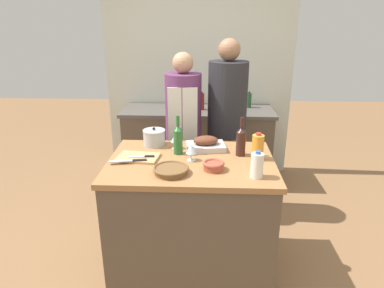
% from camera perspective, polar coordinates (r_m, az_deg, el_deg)
% --- Properties ---
extents(ground_plane, '(12.00, 12.00, 0.00)m').
position_cam_1_polar(ground_plane, '(2.97, -0.12, -19.43)').
color(ground_plane, '#8E6642').
extents(kitchen_island, '(1.20, 0.84, 0.92)m').
position_cam_1_polar(kitchen_island, '(2.69, -0.13, -11.81)').
color(kitchen_island, brown).
rests_on(kitchen_island, ground_plane).
extents(back_counter, '(1.76, 0.60, 0.90)m').
position_cam_1_polar(back_counter, '(4.14, 0.94, -0.19)').
color(back_counter, brown).
rests_on(back_counter, ground_plane).
extents(back_wall, '(2.26, 0.10, 2.55)m').
position_cam_1_polar(back_wall, '(4.27, 1.15, 11.91)').
color(back_wall, silver).
rests_on(back_wall, ground_plane).
extents(roasting_pan, '(0.32, 0.24, 0.11)m').
position_cam_1_polar(roasting_pan, '(2.67, 2.30, -0.06)').
color(roasting_pan, '#BCBCC1').
rests_on(roasting_pan, kitchen_island).
extents(wicker_basket, '(0.24, 0.24, 0.05)m').
position_cam_1_polar(wicker_basket, '(2.27, -3.53, -4.31)').
color(wicker_basket, brown).
rests_on(wicker_basket, kitchen_island).
extents(cutting_board, '(0.32, 0.24, 0.02)m').
position_cam_1_polar(cutting_board, '(2.54, -9.00, -2.22)').
color(cutting_board, tan).
rests_on(cutting_board, kitchen_island).
extents(stock_pot, '(0.18, 0.18, 0.15)m').
position_cam_1_polar(stock_pot, '(2.77, -6.32, 1.08)').
color(stock_pot, '#B7B7BC').
rests_on(stock_pot, kitchen_island).
extents(mixing_bowl, '(0.15, 0.15, 0.06)m').
position_cam_1_polar(mixing_bowl, '(2.32, 3.61, -3.57)').
color(mixing_bowl, '#A84C38').
rests_on(mixing_bowl, kitchen_island).
extents(juice_jug, '(0.09, 0.09, 0.20)m').
position_cam_1_polar(juice_jug, '(2.52, 10.90, -0.49)').
color(juice_jug, orange).
rests_on(juice_jug, kitchen_island).
extents(milk_jug, '(0.08, 0.08, 0.18)m').
position_cam_1_polar(milk_jug, '(2.23, 10.79, -3.51)').
color(milk_jug, white).
rests_on(milk_jug, kitchen_island).
extents(wine_bottle_green, '(0.07, 0.07, 0.29)m').
position_cam_1_polar(wine_bottle_green, '(2.56, 8.17, 0.57)').
color(wine_bottle_green, '#381E19').
rests_on(wine_bottle_green, kitchen_island).
extents(wine_bottle_dark, '(0.07, 0.07, 0.30)m').
position_cam_1_polar(wine_bottle_dark, '(2.56, -2.35, 0.85)').
color(wine_bottle_dark, '#28662D').
rests_on(wine_bottle_dark, kitchen_island).
extents(wine_glass_left, '(0.08, 0.08, 0.13)m').
position_cam_1_polar(wine_glass_left, '(2.44, -0.18, -0.90)').
color(wine_glass_left, silver).
rests_on(wine_glass_left, kitchen_island).
extents(wine_glass_right, '(0.08, 0.08, 0.13)m').
position_cam_1_polar(wine_glass_right, '(2.68, -2.73, 1.01)').
color(wine_glass_right, silver).
rests_on(wine_glass_right, kitchen_island).
extents(knife_chef, '(0.26, 0.08, 0.01)m').
position_cam_1_polar(knife_chef, '(2.46, -10.39, -2.75)').
color(knife_chef, '#B7B7BC').
rests_on(knife_chef, cutting_board).
extents(knife_paring, '(0.18, 0.04, 0.01)m').
position_cam_1_polar(knife_paring, '(2.52, -8.24, -2.06)').
color(knife_paring, '#B7B7BC').
rests_on(knife_paring, cutting_board).
extents(condiment_bottle_tall, '(0.06, 0.06, 0.14)m').
position_cam_1_polar(condiment_bottle_tall, '(4.04, -3.40, 6.85)').
color(condiment_bottle_tall, '#234C28').
rests_on(condiment_bottle_tall, back_counter).
extents(condiment_bottle_short, '(0.06, 0.06, 0.21)m').
position_cam_1_polar(condiment_bottle_short, '(3.97, 1.60, 7.11)').
color(condiment_bottle_short, maroon).
rests_on(condiment_bottle_short, back_counter).
extents(condiment_bottle_extra, '(0.06, 0.06, 0.19)m').
position_cam_1_polar(condiment_bottle_extra, '(4.12, 9.46, 7.21)').
color(condiment_bottle_extra, '#234C28').
rests_on(condiment_bottle_extra, back_counter).
extents(person_cook_aproned, '(0.34, 0.34, 1.62)m').
position_cam_1_polar(person_cook_aproned, '(3.25, -1.43, 2.36)').
color(person_cook_aproned, beige).
rests_on(person_cook_aproned, ground_plane).
extents(person_cook_guest, '(0.37, 0.37, 1.73)m').
position_cam_1_polar(person_cook_guest, '(3.31, 5.81, 3.68)').
color(person_cook_guest, beige).
rests_on(person_cook_guest, ground_plane).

